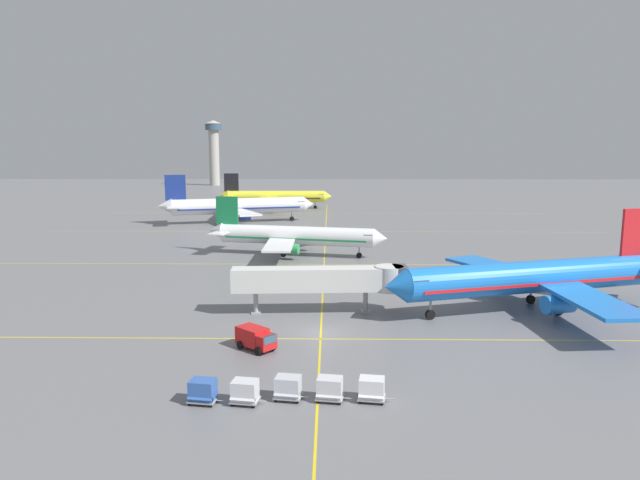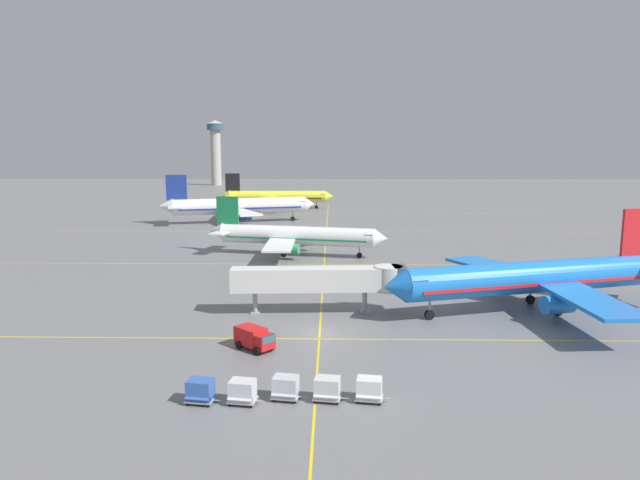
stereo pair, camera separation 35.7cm
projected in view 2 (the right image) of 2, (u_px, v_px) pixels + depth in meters
ground_plane at (320, 333)px, 60.66m from camera, size 600.00×600.00×0.00m
airliner_front_gate at (535, 277)px, 68.32m from camera, size 37.54×32.04×11.89m
airliner_second_row at (294, 236)px, 103.99m from camera, size 33.39×28.36×10.45m
airliner_third_row at (238, 206)px, 149.13m from camera, size 39.87×34.00×12.59m
airliner_far_left_stand at (276, 197)px, 183.61m from camera, size 36.13×31.24×11.26m
taxiway_markings at (325, 245)px, 115.06m from camera, size 129.91×167.52×0.01m
service_truck_red_van at (255, 338)px, 55.50m from camera, size 4.29×4.11×2.10m
baggage_cart_row_leftmost at (200, 391)px, 43.81m from camera, size 2.85×1.96×1.86m
baggage_cart_row_second at (242, 391)px, 43.68m from camera, size 2.85×1.96×1.86m
baggage_cart_row_middle at (286, 387)px, 44.41m from camera, size 2.85×1.96×1.86m
baggage_cart_row_fourth at (327, 389)px, 44.18m from camera, size 2.85×1.96×1.86m
baggage_cart_row_fifth at (369, 389)px, 44.10m from camera, size 2.85×1.96×1.86m
jet_bridge at (331, 279)px, 67.37m from camera, size 20.70×4.05×5.58m
control_tower at (216, 147)px, 296.10m from camera, size 8.82×8.82×33.23m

